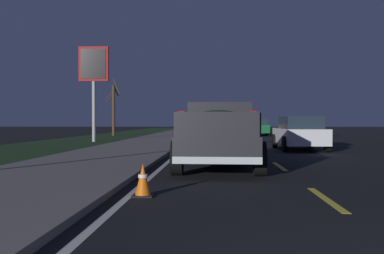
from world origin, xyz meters
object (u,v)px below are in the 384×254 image
at_px(pickup_truck, 220,133).
at_px(sedan_tan, 214,127).
at_px(traffic_cone_near, 143,180).
at_px(gas_price_sign, 94,71).
at_px(sedan_white, 300,133).
at_px(bare_tree_far, 114,108).
at_px(sedan_red, 214,129).
at_px(sedan_green, 258,127).

bearing_deg(pickup_truck, sedan_tan, 0.49).
bearing_deg(traffic_cone_near, gas_price_sign, 17.79).
xyz_separation_m(sedan_white, sedan_tan, (17.57, 3.95, 0.00)).
bearing_deg(sedan_white, pickup_truck, 154.65).
relative_size(pickup_truck, sedan_tan, 1.25).
xyz_separation_m(gas_price_sign, bare_tree_far, (11.46, 1.39, -2.02)).
relative_size(pickup_truck, traffic_cone_near, 9.45).
bearing_deg(sedan_tan, sedan_red, -179.79).
xyz_separation_m(pickup_truck, gas_price_sign, (15.17, 7.83, 3.51)).
height_order(sedan_green, traffic_cone_near, sedan_green).
xyz_separation_m(sedan_red, traffic_cone_near, (-22.23, 1.21, -0.50)).
height_order(sedan_green, sedan_tan, same).
relative_size(sedan_green, sedan_tan, 1.01).
height_order(sedan_white, sedan_green, same).
bearing_deg(bare_tree_far, traffic_cone_near, -166.05).
relative_size(sedan_tan, gas_price_sign, 0.73).
height_order(sedan_red, sedan_tan, same).
bearing_deg(gas_price_sign, pickup_truck, -152.71).
height_order(pickup_truck, sedan_red, pickup_truck).
bearing_deg(bare_tree_far, sedan_green, -87.03).
distance_m(pickup_truck, gas_price_sign, 17.43).
relative_size(gas_price_sign, traffic_cone_near, 10.42).
xyz_separation_m(sedan_green, bare_tree_far, (-0.67, 12.91, 1.69)).
bearing_deg(sedan_green, sedan_white, -179.85).
distance_m(pickup_truck, sedan_white, 8.73).
bearing_deg(pickup_truck, sedan_green, -7.69).
xyz_separation_m(sedan_red, bare_tree_far, (9.26, 9.03, 1.69)).
relative_size(pickup_truck, sedan_red, 1.24).
distance_m(sedan_red, bare_tree_far, 13.05).
xyz_separation_m(sedan_tan, bare_tree_far, (1.18, 9.00, 1.69)).
height_order(sedan_white, traffic_cone_near, sedan_white).
xyz_separation_m(sedan_green, sedan_tan, (-1.85, 3.90, 0.00)).
bearing_deg(traffic_cone_near, pickup_truck, -16.06).
xyz_separation_m(sedan_tan, gas_price_sign, (-10.28, 7.61, 3.71)).
bearing_deg(gas_price_sign, sedan_tan, -36.50).
bearing_deg(bare_tree_far, sedan_white, -145.36).
bearing_deg(bare_tree_far, pickup_truck, -160.91).
relative_size(sedan_red, sedan_tan, 1.00).
height_order(pickup_truck, bare_tree_far, bare_tree_far).
bearing_deg(sedan_red, bare_tree_far, 44.29).
relative_size(sedan_white, sedan_red, 1.00).
bearing_deg(pickup_truck, gas_price_sign, 27.29).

